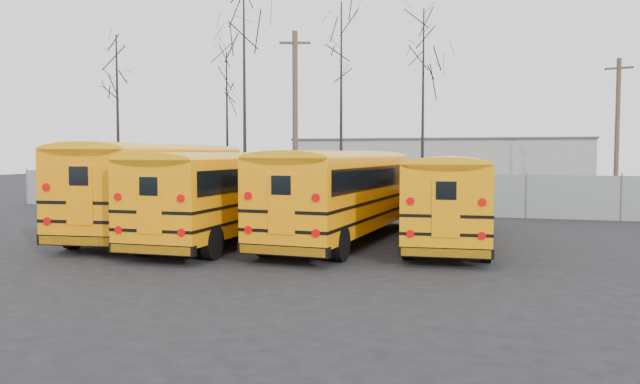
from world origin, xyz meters
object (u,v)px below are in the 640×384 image
(bus_c, at_px, (341,188))
(utility_pole_left, at_px, (295,117))
(bus_a, at_px, (163,181))
(utility_pole_right, at_px, (617,131))
(bus_d, at_px, (448,192))
(bus_b, at_px, (228,189))

(bus_c, distance_m, utility_pole_left, 14.90)
(bus_a, distance_m, utility_pole_right, 25.05)
(bus_d, xyz_separation_m, utility_pole_left, (-9.63, 12.47, 3.31))
(bus_c, relative_size, utility_pole_left, 1.16)
(bus_a, height_order, bus_c, bus_a)
(bus_a, relative_size, utility_pole_left, 1.26)
(bus_d, xyz_separation_m, utility_pole_right, (7.62, 16.80, 2.48))
(bus_c, bearing_deg, bus_a, -177.87)
(bus_b, distance_m, bus_c, 3.84)
(bus_a, xyz_separation_m, bus_d, (10.32, 0.54, -0.26))
(bus_c, distance_m, utility_pole_right, 20.86)
(bus_a, distance_m, bus_c, 6.86)
(bus_a, relative_size, bus_b, 1.12)
(utility_pole_right, bearing_deg, bus_a, -119.39)
(bus_a, xyz_separation_m, bus_c, (6.85, -0.17, -0.15))
(utility_pole_right, bearing_deg, bus_b, -112.26)
(bus_b, distance_m, bus_d, 7.38)
(bus_a, bearing_deg, bus_d, -2.46)
(bus_b, bearing_deg, bus_d, 12.47)
(bus_a, distance_m, bus_d, 10.34)
(bus_a, distance_m, utility_pole_left, 13.38)
(bus_b, relative_size, bus_c, 0.97)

